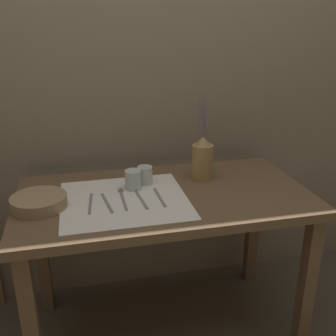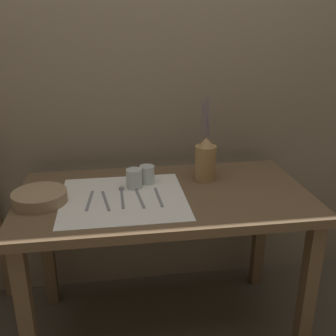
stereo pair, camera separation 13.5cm
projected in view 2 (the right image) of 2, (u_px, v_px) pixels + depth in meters
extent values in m
plane|color=brown|center=(165.00, 326.00, 2.04)|extent=(12.00, 12.00, 0.00)
cube|color=gray|center=(152.00, 79.00, 2.04)|extent=(7.00, 0.06, 2.40)
cube|color=brown|center=(164.00, 197.00, 1.78)|extent=(1.31, 0.70, 0.04)
cube|color=brown|center=(27.00, 323.00, 1.56)|extent=(0.06, 0.06, 0.72)
cube|color=brown|center=(307.00, 294.00, 1.73)|extent=(0.06, 0.06, 0.72)
cube|color=brown|center=(47.00, 246.00, 2.10)|extent=(0.06, 0.06, 0.72)
cube|color=brown|center=(260.00, 229.00, 2.26)|extent=(0.06, 0.06, 0.72)
cube|color=white|center=(123.00, 198.00, 1.72)|extent=(0.54, 0.50, 0.00)
cylinder|color=#A87F4C|center=(205.00, 163.00, 1.89)|extent=(0.10, 0.10, 0.17)
cone|color=#A87F4C|center=(206.00, 142.00, 1.85)|extent=(0.08, 0.08, 0.04)
cylinder|color=slate|center=(202.00, 121.00, 1.83)|extent=(0.01, 0.01, 0.15)
cylinder|color=slate|center=(207.00, 118.00, 1.80)|extent=(0.01, 0.03, 0.19)
cylinder|color=slate|center=(205.00, 119.00, 1.80)|extent=(0.04, 0.03, 0.18)
cylinder|color=slate|center=(208.00, 117.00, 1.81)|extent=(0.02, 0.01, 0.20)
cylinder|color=slate|center=(207.00, 120.00, 1.81)|extent=(0.04, 0.03, 0.17)
cylinder|color=#9E7F5B|center=(40.00, 197.00, 1.67)|extent=(0.23, 0.23, 0.05)
cylinder|color=silver|center=(134.00, 179.00, 1.81)|extent=(0.07, 0.07, 0.09)
cylinder|color=silver|center=(147.00, 174.00, 1.86)|extent=(0.07, 0.07, 0.09)
cube|color=gray|center=(90.00, 200.00, 1.69)|extent=(0.03, 0.20, 0.00)
cube|color=gray|center=(106.00, 201.00, 1.68)|extent=(0.04, 0.20, 0.00)
cube|color=gray|center=(122.00, 199.00, 1.70)|extent=(0.01, 0.20, 0.00)
sphere|color=gray|center=(121.00, 189.00, 1.79)|extent=(0.02, 0.02, 0.02)
cube|color=gray|center=(140.00, 198.00, 1.71)|extent=(0.03, 0.20, 0.00)
sphere|color=gray|center=(136.00, 189.00, 1.80)|extent=(0.02, 0.02, 0.02)
cube|color=gray|center=(159.00, 197.00, 1.72)|extent=(0.02, 0.20, 0.00)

